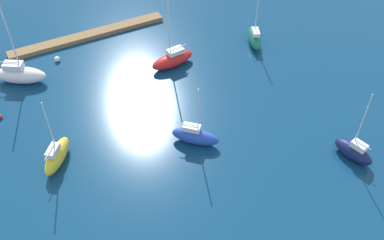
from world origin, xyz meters
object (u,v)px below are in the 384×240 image
at_px(sailboat_white_center_basin, 20,74).
at_px(mooring_buoy_red, 0,117).
at_px(sailboat_green_far_north, 254,37).
at_px(sailboat_navy_along_channel, 354,151).
at_px(sailboat_yellow_off_beacon, 57,155).
at_px(sailboat_red_by_breakwater, 173,59).
at_px(sailboat_blue_east_end, 195,136).
at_px(mooring_buoy_white, 57,59).
at_px(pier_dock, 88,35).

bearing_deg(sailboat_white_center_basin, mooring_buoy_red, -92.09).
height_order(sailboat_green_far_north, sailboat_navy_along_channel, sailboat_green_far_north).
bearing_deg(sailboat_yellow_off_beacon, sailboat_red_by_breakwater, -23.59).
distance_m(sailboat_blue_east_end, sailboat_yellow_off_beacon, 17.60).
bearing_deg(mooring_buoy_white, sailboat_green_far_north, 161.42).
bearing_deg(mooring_buoy_red, mooring_buoy_white, -138.47).
bearing_deg(mooring_buoy_white, sailboat_yellow_off_beacon, 75.44).
height_order(sailboat_yellow_off_beacon, mooring_buoy_white, sailboat_yellow_off_beacon).
height_order(sailboat_red_by_breakwater, mooring_buoy_red, sailboat_red_by_breakwater).
bearing_deg(mooring_buoy_white, sailboat_blue_east_end, 113.94).
bearing_deg(sailboat_white_center_basin, sailboat_red_by_breakwater, 13.91).
relative_size(sailboat_green_far_north, mooring_buoy_red, 17.14).
distance_m(sailboat_blue_east_end, sailboat_white_center_basin, 29.15).
bearing_deg(sailboat_yellow_off_beacon, sailboat_white_center_basin, 40.33).
bearing_deg(mooring_buoy_red, sailboat_blue_east_end, 143.23).
bearing_deg(pier_dock, sailboat_blue_east_end, 99.29).
bearing_deg(sailboat_blue_east_end, mooring_buoy_red, -174.07).
bearing_deg(sailboat_blue_east_end, sailboat_green_far_north, 81.54).
bearing_deg(sailboat_navy_along_channel, sailboat_white_center_basin, 30.48).
distance_m(sailboat_green_far_north, mooring_buoy_white, 32.41).
relative_size(sailboat_green_far_north, sailboat_red_by_breakwater, 0.90).
xyz_separation_m(sailboat_green_far_north, sailboat_white_center_basin, (36.86, -7.72, 0.18)).
relative_size(sailboat_yellow_off_beacon, mooring_buoy_red, 15.99).
height_order(pier_dock, mooring_buoy_white, mooring_buoy_white).
bearing_deg(mooring_buoy_red, sailboat_navy_along_channel, 144.15).
bearing_deg(sailboat_yellow_off_beacon, sailboat_green_far_north, -35.39).
height_order(sailboat_blue_east_end, sailboat_yellow_off_beacon, sailboat_yellow_off_beacon).
bearing_deg(mooring_buoy_red, sailboat_yellow_off_beacon, 113.74).
bearing_deg(sailboat_green_far_north, sailboat_blue_east_end, 152.02).
bearing_deg(sailboat_white_center_basin, sailboat_green_far_north, 19.30).
xyz_separation_m(sailboat_blue_east_end, mooring_buoy_white, (11.47, -25.83, -0.79)).
bearing_deg(sailboat_navy_along_channel, sailboat_green_far_north, -19.74).
relative_size(sailboat_blue_east_end, sailboat_white_center_basin, 0.71).
xyz_separation_m(sailboat_yellow_off_beacon, mooring_buoy_red, (5.12, -11.63, -1.02)).
height_order(sailboat_yellow_off_beacon, sailboat_navy_along_channel, sailboat_navy_along_channel).
relative_size(sailboat_blue_east_end, sailboat_green_far_north, 0.88).
bearing_deg(mooring_buoy_red, sailboat_green_far_north, 178.66).
bearing_deg(sailboat_red_by_breakwater, sailboat_yellow_off_beacon, 22.58).
bearing_deg(pier_dock, sailboat_yellow_off_beacon, 64.61).
distance_m(sailboat_yellow_off_beacon, sailboat_white_center_basin, 18.40).
height_order(sailboat_green_far_north, mooring_buoy_white, sailboat_green_far_north).
xyz_separation_m(pier_dock, mooring_buoy_white, (6.54, 4.28, 0.07)).
relative_size(sailboat_green_far_north, mooring_buoy_white, 11.96).
bearing_deg(sailboat_navy_along_channel, mooring_buoy_red, 40.01).
bearing_deg(sailboat_navy_along_channel, mooring_buoy_white, 22.84).
height_order(sailboat_yellow_off_beacon, sailboat_white_center_basin, sailboat_white_center_basin).
bearing_deg(sailboat_red_by_breakwater, pier_dock, -61.13).
relative_size(sailboat_yellow_off_beacon, sailboat_green_far_north, 0.93).
xyz_separation_m(mooring_buoy_white, mooring_buoy_red, (10.57, 9.36, -0.13)).
relative_size(sailboat_yellow_off_beacon, mooring_buoy_white, 11.15).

